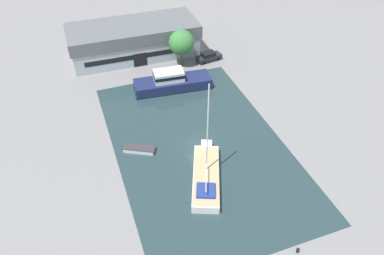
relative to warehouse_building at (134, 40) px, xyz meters
The scene contains 9 objects.
ground_plane 27.96m from the warehouse_building, 85.35° to the right, with size 440.00×440.00×0.00m, color slate.
water_canal 27.96m from the warehouse_building, 85.35° to the right, with size 22.13×35.93×0.01m, color #23383D.
warehouse_building is the anchor object (origin of this frame).
quay_tree_near_building 9.74m from the warehouse_building, 43.65° to the right, with size 4.45×4.45×6.58m.
parked_car 14.06m from the warehouse_building, 29.70° to the right, with size 4.82×2.54×1.70m.
sailboat_moored 33.96m from the warehouse_building, 88.55° to the right, with size 6.74×11.32×13.56m.
motor_cruiser 13.74m from the warehouse_building, 77.21° to the right, with size 12.84×4.96×3.33m.
small_dinghy 26.81m from the warehouse_building, 102.19° to the right, with size 4.35×3.20×0.69m.
mooring_bollard 46.81m from the warehouse_building, 82.61° to the right, with size 0.35×0.35×0.65m.
Camera 1 is at (-13.67, -34.95, 34.41)m, focal length 35.00 mm.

